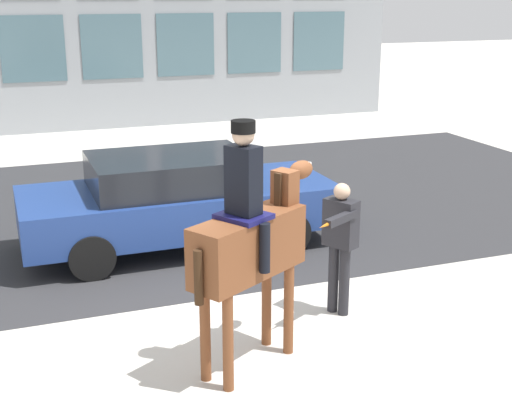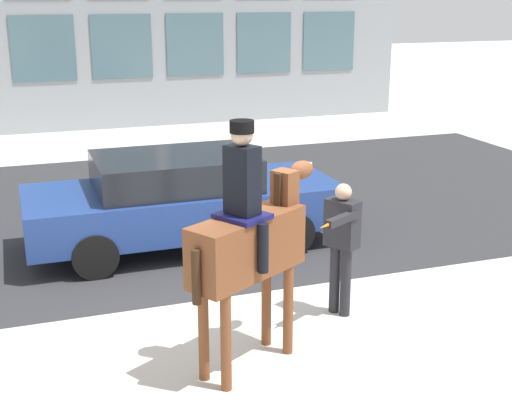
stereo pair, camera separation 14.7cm
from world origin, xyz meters
name	(u,v)px [view 2 (the right image)]	position (x,y,z in m)	size (l,w,h in m)	color
ground_plane	(211,317)	(0.00, 0.00, 0.00)	(80.00, 80.00, 0.00)	beige
road_surface	(140,209)	(0.00, 4.75, 0.00)	(19.36, 8.50, 0.01)	#2D2D30
mounted_horse_lead	(249,239)	(0.08, -1.24, 1.42)	(1.68, 1.16, 2.65)	brown
pedestrian_bystander	(342,239)	(1.52, -0.43, 0.98)	(0.74, 0.76, 1.66)	#232328
street_car_near_lane	(181,199)	(0.27, 2.62, 0.76)	(4.76, 2.00, 1.46)	navy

